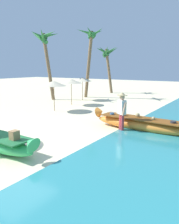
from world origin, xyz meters
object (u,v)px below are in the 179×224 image
(palm_tree_leaning_seaward, at_px, (107,55))
(person_vendor_hatted, at_px, (122,109))
(palm_tree_mid_cluster, at_px, (90,43))
(palm_tree_tall_inland, at_px, (45,44))
(boat_orange_midground, at_px, (142,124))

(palm_tree_leaning_seaward, bearing_deg, person_vendor_hatted, -58.86)
(palm_tree_mid_cluster, bearing_deg, palm_tree_tall_inland, -134.06)
(palm_tree_leaning_seaward, bearing_deg, palm_tree_mid_cluster, -80.36)
(boat_orange_midground, bearing_deg, person_vendor_hatted, -137.36)
(boat_orange_midground, xyz_separation_m, palm_tree_leaning_seaward, (-8.60, 12.48, 3.67))
(boat_orange_midground, relative_size, palm_tree_leaning_seaward, 0.97)
(palm_tree_mid_cluster, bearing_deg, boat_orange_midground, -45.77)
(boat_orange_midground, relative_size, palm_tree_mid_cluster, 0.79)
(person_vendor_hatted, distance_m, palm_tree_tall_inland, 12.08)
(palm_tree_leaning_seaward, height_order, palm_tree_mid_cluster, palm_tree_mid_cluster)
(palm_tree_tall_inland, bearing_deg, person_vendor_hatted, -30.56)
(person_vendor_hatted, distance_m, palm_tree_leaning_seaward, 15.60)
(palm_tree_tall_inland, bearing_deg, palm_tree_leaning_seaward, 74.62)
(palm_tree_leaning_seaward, bearing_deg, palm_tree_tall_inland, -105.38)
(boat_orange_midground, distance_m, palm_tree_tall_inland, 12.59)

